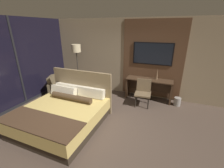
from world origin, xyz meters
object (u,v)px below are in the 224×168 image
at_px(bed, 64,113).
at_px(desk_chair, 143,90).
at_px(tv, 153,54).
at_px(desk, 149,86).
at_px(floor_lamp, 76,52).
at_px(waste_bin, 177,102).
at_px(armchair_by_window, 60,89).
at_px(vase_tall, 157,74).

distance_m(bed, desk_chair, 2.59).
distance_m(tv, desk_chair, 1.32).
relative_size(desk, floor_lamp, 0.85).
xyz_separation_m(desk, floor_lamp, (-2.73, -0.37, 1.08)).
distance_m(floor_lamp, waste_bin, 4.01).
distance_m(desk, tv, 1.13).
xyz_separation_m(armchair_by_window, waste_bin, (4.18, 0.86, -0.14)).
height_order(tv, floor_lamp, tv).
bearing_deg(armchair_by_window, floor_lamp, -59.72).
relative_size(tv, armchair_by_window, 1.43).
relative_size(bed, desk_chair, 2.40).
bearing_deg(desk_chair, bed, -138.69).
xyz_separation_m(desk, tv, (0.00, 0.19, 1.12)).
distance_m(bed, floor_lamp, 2.54).
distance_m(desk, armchair_by_window, 3.34).
height_order(desk, vase_tall, vase_tall).
height_order(vase_tall, waste_bin, vase_tall).
height_order(desk_chair, armchair_by_window, desk_chair).
bearing_deg(floor_lamp, tv, 11.66).
bearing_deg(desk_chair, floor_lamp, 171.27).
height_order(desk_chair, floor_lamp, floor_lamp).
bearing_deg(tv, floor_lamp, -168.34).
bearing_deg(desk, bed, -127.81).
height_order(armchair_by_window, floor_lamp, floor_lamp).
relative_size(armchair_by_window, waste_bin, 3.38).
relative_size(desk_chair, vase_tall, 2.27).
bearing_deg(waste_bin, floor_lamp, -176.64).
height_order(desk, desk_chair, desk_chair).
xyz_separation_m(bed, floor_lamp, (-0.86, 2.03, 1.26)).
xyz_separation_m(armchair_by_window, vase_tall, (3.41, 1.09, 0.68)).
bearing_deg(desk, floor_lamp, -172.18).
relative_size(tv, waste_bin, 4.82).
xyz_separation_m(desk, vase_tall, (0.23, 0.07, 0.45)).
bearing_deg(desk, armchair_by_window, -162.29).
xyz_separation_m(tv, armchair_by_window, (-3.18, -1.20, -1.35)).
relative_size(armchair_by_window, vase_tall, 2.46).
bearing_deg(bed, desk, 52.19).
distance_m(bed, desk, 3.04).
bearing_deg(desk, tv, 90.00).
distance_m(vase_tall, waste_bin, 1.15).
height_order(armchair_by_window, waste_bin, armchair_by_window).
xyz_separation_m(desk_chair, vase_tall, (0.34, 0.59, 0.45)).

